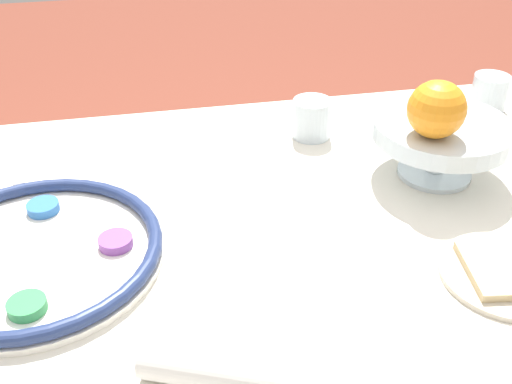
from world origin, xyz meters
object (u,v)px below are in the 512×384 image
object	(u,v)px
seder_plate	(36,252)
cup_near	(489,93)
orange_fruit	(437,109)
napkin_roll	(223,371)
fruit_stand	(441,134)
cup_mid	(312,118)
bread_plate	(507,273)

from	to	relation	value
seder_plate	cup_near	distance (m)	0.92
orange_fruit	seder_plate	bearing A→B (deg)	-174.01
orange_fruit	napkin_roll	world-z (taller)	orange_fruit
napkin_roll	cup_near	bearing A→B (deg)	42.13
cup_near	fruit_stand	bearing A→B (deg)	-135.37
orange_fruit	cup_near	distance (m)	0.38
napkin_roll	cup_mid	world-z (taller)	cup_mid
seder_plate	fruit_stand	xyz separation A→B (m)	(0.65, 0.10, 0.06)
fruit_stand	cup_near	world-z (taller)	fruit_stand
bread_plate	orange_fruit	bearing A→B (deg)	94.84
fruit_stand	cup_mid	bearing A→B (deg)	133.57
fruit_stand	cup_mid	distance (m)	0.25
orange_fruit	bread_plate	size ratio (longest dim) A/B	0.50
orange_fruit	cup_mid	xyz separation A→B (m)	(-0.13, 0.22, -0.11)
orange_fruit	cup_mid	distance (m)	0.28
cup_near	cup_mid	size ratio (longest dim) A/B	1.00
bread_plate	cup_mid	world-z (taller)	cup_mid
napkin_roll	cup_mid	distance (m)	0.60
bread_plate	cup_mid	distance (m)	0.47
bread_plate	cup_mid	size ratio (longest dim) A/B	2.43
cup_mid	bread_plate	bearing A→B (deg)	-71.32
fruit_stand	napkin_roll	xyz separation A→B (m)	(-0.42, -0.36, -0.06)
orange_fruit	fruit_stand	bearing A→B (deg)	45.01
bread_plate	cup_near	size ratio (longest dim) A/B	2.43
cup_mid	napkin_roll	bearing A→B (deg)	-115.06
fruit_stand	bread_plate	size ratio (longest dim) A/B	1.26
seder_plate	cup_near	bearing A→B (deg)	20.25
bread_plate	napkin_roll	size ratio (longest dim) A/B	0.95
bread_plate	fruit_stand	bearing A→B (deg)	85.71
seder_plate	bread_plate	world-z (taller)	seder_plate
cup_near	napkin_roll	bearing A→B (deg)	-137.87
cup_near	seder_plate	bearing A→B (deg)	-159.75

